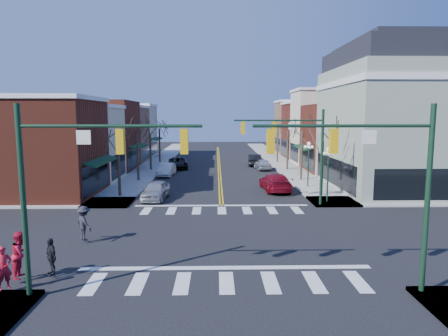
{
  "coord_description": "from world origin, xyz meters",
  "views": [
    {
      "loc": [
        -0.42,
        -21.69,
        6.79
      ],
      "look_at": [
        0.2,
        8.26,
        2.8
      ],
      "focal_mm": 32.0,
      "sensor_mm": 36.0,
      "label": 1
    }
  ],
  "objects": [
    {
      "name": "bldg_left_stucco_a",
      "position": [
        -15.5,
        19.5,
        3.75
      ],
      "size": [
        10.0,
        7.0,
        7.5
      ],
      "primitive_type": "cube",
      "color": "beige",
      "rests_on": "ground"
    },
    {
      "name": "tree_left_d",
      "position": [
        -8.4,
        35.0,
        2.45
      ],
      "size": [
        0.24,
        0.24,
        4.9
      ],
      "primitive_type": "cylinder",
      "color": "#382B21",
      "rests_on": "ground"
    },
    {
      "name": "sidewalk_right",
      "position": [
        8.75,
        20.0,
        0.07
      ],
      "size": [
        3.5,
        70.0,
        0.15
      ],
      "primitive_type": "cube",
      "color": "#9E9B93",
      "rests_on": "ground"
    },
    {
      "name": "tree_right_c",
      "position": [
        8.4,
        27.0,
        2.42
      ],
      "size": [
        0.24,
        0.24,
        4.83
      ],
      "primitive_type": "cylinder",
      "color": "#382B21",
      "rests_on": "ground"
    },
    {
      "name": "tree_right_d",
      "position": [
        8.4,
        35.0,
        2.48
      ],
      "size": [
        0.24,
        0.24,
        4.97
      ],
      "primitive_type": "cylinder",
      "color": "#382B21",
      "rests_on": "ground"
    },
    {
      "name": "tree_left_b",
      "position": [
        -8.4,
        19.0,
        2.52
      ],
      "size": [
        0.24,
        0.24,
        5.04
      ],
      "primitive_type": "cylinder",
      "color": "#382B21",
      "rests_on": "ground"
    },
    {
      "name": "car_right_mid",
      "position": [
        5.39,
        27.53,
        0.69
      ],
      "size": [
        2.0,
        4.19,
        1.38
      ],
      "primitive_type": "imported",
      "rotation": [
        0.0,
        0.0,
        3.24
      ],
      "color": "#BCBDC1",
      "rests_on": "ground"
    },
    {
      "name": "bldg_right_stucco",
      "position": [
        15.5,
        33.5,
        5.0
      ],
      "size": [
        10.0,
        7.0,
        10.0
      ],
      "primitive_type": "cube",
      "color": "beige",
      "rests_on": "ground"
    },
    {
      "name": "car_left_near",
      "position": [
        -5.29,
        10.06,
        0.75
      ],
      "size": [
        2.16,
        4.56,
        1.51
      ],
      "primitive_type": "imported",
      "rotation": [
        0.0,
        0.0,
        -0.09
      ],
      "color": "#B0B1B5",
      "rests_on": "ground"
    },
    {
      "name": "car_right_far",
      "position": [
        4.8,
        31.75,
        0.77
      ],
      "size": [
        1.89,
        4.78,
        1.55
      ],
      "primitive_type": "imported",
      "rotation": [
        0.0,
        0.0,
        3.09
      ],
      "color": "black",
      "rests_on": "ground"
    },
    {
      "name": "traffic_mast_near_right",
      "position": [
        5.55,
        -7.4,
        4.71
      ],
      "size": [
        6.6,
        0.28,
        7.2
      ],
      "color": "#14331E",
      "rests_on": "ground"
    },
    {
      "name": "car_right_near",
      "position": [
        4.93,
        13.61,
        0.79
      ],
      "size": [
        2.55,
        5.58,
        1.58
      ],
      "primitive_type": "imported",
      "rotation": [
        0.0,
        0.0,
        3.2
      ],
      "color": "maroon",
      "rests_on": "ground"
    },
    {
      "name": "pedestrian_red_b",
      "position": [
        -8.42,
        -5.8,
        1.12
      ],
      "size": [
        0.81,
        0.99,
        1.93
      ],
      "primitive_type": "imported",
      "rotation": [
        0.0,
        0.0,
        1.65
      ],
      "color": "red",
      "rests_on": "sidewalk_left"
    },
    {
      "name": "bldg_left_brick_b",
      "position": [
        -15.5,
        27.5,
        4.25
      ],
      "size": [
        10.0,
        9.0,
        8.5
      ],
      "primitive_type": "cube",
      "color": "maroon",
      "rests_on": "ground"
    },
    {
      "name": "lamppost_midblock",
      "position": [
        8.2,
        15.0,
        2.96
      ],
      "size": [
        0.36,
        0.36,
        4.33
      ],
      "color": "#14331E",
      "rests_on": "ground"
    },
    {
      "name": "tree_left_a",
      "position": [
        -8.4,
        11.0,
        2.38
      ],
      "size": [
        0.24,
        0.24,
        4.76
      ],
      "primitive_type": "cylinder",
      "color": "#382B21",
      "rests_on": "ground"
    },
    {
      "name": "victorian_corner",
      "position": [
        16.5,
        14.5,
        6.66
      ],
      "size": [
        12.25,
        14.25,
        13.3
      ],
      "color": "gray",
      "rests_on": "ground"
    },
    {
      "name": "tree_right_a",
      "position": [
        8.4,
        11.0,
        2.31
      ],
      "size": [
        0.24,
        0.24,
        4.62
      ],
      "primitive_type": "cylinder",
      "color": "#382B21",
      "rests_on": "ground"
    },
    {
      "name": "tree_right_b",
      "position": [
        8.4,
        19.0,
        2.59
      ],
      "size": [
        0.24,
        0.24,
        5.18
      ],
      "primitive_type": "cylinder",
      "color": "#382B21",
      "rests_on": "ground"
    },
    {
      "name": "bldg_left_stucco_b",
      "position": [
        -15.5,
        43.5,
        4.1
      ],
      "size": [
        10.0,
        8.0,
        8.2
      ],
      "primitive_type": "cube",
      "color": "beige",
      "rests_on": "ground"
    },
    {
      "name": "car_left_mid",
      "position": [
        -5.96,
        22.7,
        0.7
      ],
      "size": [
        1.78,
        4.34,
        1.4
      ],
      "primitive_type": "imported",
      "rotation": [
        0.0,
        0.0,
        -0.07
      ],
      "color": "silver",
      "rests_on": "ground"
    },
    {
      "name": "bldg_left_tan",
      "position": [
        -15.5,
        35.75,
        3.9
      ],
      "size": [
        10.0,
        7.5,
        7.8
      ],
      "primitive_type": "cube",
      "color": "#9D7556",
      "rests_on": "ground"
    },
    {
      "name": "sidewalk_left",
      "position": [
        -8.75,
        20.0,
        0.07
      ],
      "size": [
        3.5,
        70.0,
        0.15
      ],
      "primitive_type": "cube",
      "color": "#9E9B93",
      "rests_on": "ground"
    },
    {
      "name": "lamppost_corner",
      "position": [
        8.2,
        8.5,
        2.96
      ],
      "size": [
        0.36,
        0.36,
        4.33
      ],
      "color": "#14331E",
      "rests_on": "ground"
    },
    {
      "name": "tree_left_c",
      "position": [
        -8.4,
        27.0,
        2.27
      ],
      "size": [
        0.24,
        0.24,
        4.55
      ],
      "primitive_type": "cylinder",
      "color": "#382B21",
      "rests_on": "ground"
    },
    {
      "name": "pedestrian_dark_a",
      "position": [
        -7.3,
        -5.58,
        0.94
      ],
      "size": [
        0.9,
        0.95,
        1.58
      ],
      "primitive_type": "imported",
      "rotation": [
        0.0,
        0.0,
        -0.85
      ],
      "color": "black",
      "rests_on": "sidewalk_left"
    },
    {
      "name": "pedestrian_dark_b",
      "position": [
        -7.44,
        -0.93,
        1.08
      ],
      "size": [
        1.34,
        1.33,
        1.86
      ],
      "primitive_type": "imported",
      "rotation": [
        0.0,
        0.0,
        2.38
      ],
      "color": "black",
      "rests_on": "sidewalk_left"
    },
    {
      "name": "bldg_right_brick_a",
      "position": [
        15.5,
        25.75,
        4.0
      ],
      "size": [
        10.0,
        8.5,
        8.0
      ],
      "primitive_type": "cube",
      "color": "maroon",
      "rests_on": "ground"
    },
    {
      "name": "traffic_mast_near_left",
      "position": [
        -5.55,
        -7.4,
        4.71
      ],
      "size": [
        6.6,
        0.28,
        7.2
      ],
      "color": "#14331E",
      "rests_on": "ground"
    },
    {
      "name": "pedestrian_red_a",
      "position": [
        -8.55,
        -6.93,
        0.99
      ],
      "size": [
        0.72,
        0.71,
        1.68
      ],
      "primitive_type": "imported",
      "rotation": [
        0.0,
        0.0,
        0.75
      ],
      "color": "red",
      "rests_on": "sidewalk_left"
    },
    {
      "name": "bldg_left_brick_a",
      "position": [
        -15.5,
        11.75,
        4.0
      ],
      "size": [
        10.0,
        8.5,
        8.0
      ],
      "primitive_type": "cube",
      "color": "maroon",
      "rests_on": "ground"
    },
    {
      "name": "bldg_right_tan",
      "position": [
        15.5,
        49.0,
        4.5
      ],
      "size": [
        10.0,
        8.0,
        9.0
      ],
      "primitive_type": "cube",
      "color": "#9D7556",
      "rests_on": "ground"
    },
    {
      "name": "ground",
      "position": [
        0.0,
        0.0,
        0.0
      ],
      "size": [
        160.0,
        160.0,
        0.0
      ],
      "primitive_type": "plane",
      "color": "black",
      "rests_on": "ground"
    },
    {
      "name": "bldg_right_brick_b",
      "position": [
        15.5,
        41.0,
        4.25
      ],
      "size": [
        10.0,
        8.0,
        8.5
      ],
      "primitive_type": "cube",
      "color": "maroon",
      "rests_on": "ground"
    },
    {
      "name": "traffic_mast_far_right",
      "position": [
        5.55,
        7.4,
        4.71
      ],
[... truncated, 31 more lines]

